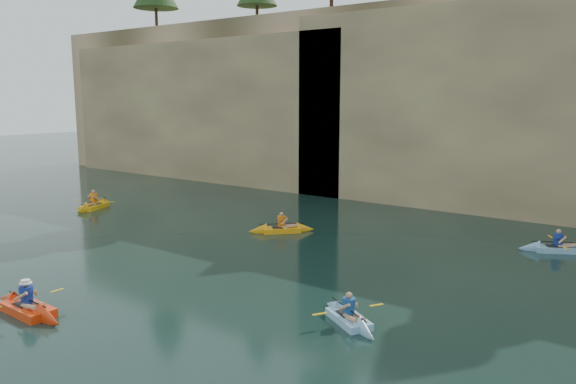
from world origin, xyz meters
The scene contains 11 objects.
ground centered at (0.00, 0.00, 0.00)m, with size 160.00×160.00×0.00m, color black.
cliff centered at (0.00, 30.00, 6.00)m, with size 70.00×16.00×12.00m, color tan.
cliff_slab_west centered at (-20.00, 22.60, 5.28)m, with size 26.00×2.40×10.56m, color tan.
cliff_slab_center centered at (2.00, 22.60, 5.70)m, with size 24.00×2.40×11.40m, color tan.
sea_cave_west centered at (-18.00, 21.95, 2.00)m, with size 4.50×1.00×4.00m, color black.
sea_cave_center centered at (-4.00, 21.95, 1.60)m, with size 3.50×1.00×3.20m, color black.
main_kayaker centered at (-4.62, 0.24, 0.17)m, with size 3.37×2.28×1.24m.
kayaker_orange centered at (-4.63, 12.43, 0.14)m, with size 2.65×2.70×1.17m.
kayaker_ltblue_near centered at (3.17, 5.15, 0.14)m, with size 2.71×2.03×1.09m.
kayaker_yellow centered at (-16.37, 10.66, 0.16)m, with size 2.42×3.27×1.32m.
kayaker_ltblue_mid centered at (6.32, 16.38, 0.14)m, with size 3.00×2.08×1.16m.
Camera 1 is at (10.52, -7.68, 6.17)m, focal length 35.00 mm.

